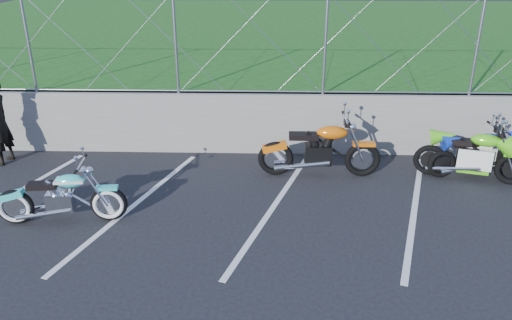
{
  "coord_description": "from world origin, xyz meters",
  "views": [
    {
      "loc": [
        -0.08,
        -6.57,
        4.09
      ],
      "look_at": [
        -0.32,
        1.3,
        0.73
      ],
      "focal_mm": 35.0,
      "sensor_mm": 36.0,
      "label": 1
    }
  ],
  "objects_px": {
    "cruiser_turquoise": "(63,199)",
    "naked_orange": "(321,151)",
    "sportbike_blue": "(477,155)",
    "sportbike_green": "(473,157)"
  },
  "relations": [
    {
      "from": "cruiser_turquoise",
      "to": "naked_orange",
      "type": "relative_size",
      "value": 0.87
    },
    {
      "from": "sportbike_blue",
      "to": "sportbike_green",
      "type": "bearing_deg",
      "value": -137.96
    },
    {
      "from": "cruiser_turquoise",
      "to": "sportbike_green",
      "type": "distance_m",
      "value": 7.34
    },
    {
      "from": "naked_orange",
      "to": "sportbike_green",
      "type": "bearing_deg",
      "value": -1.81
    },
    {
      "from": "cruiser_turquoise",
      "to": "sportbike_green",
      "type": "height_order",
      "value": "sportbike_green"
    },
    {
      "from": "cruiser_turquoise",
      "to": "sportbike_green",
      "type": "xyz_separation_m",
      "value": [
        7.11,
        1.81,
        0.05
      ]
    },
    {
      "from": "cruiser_turquoise",
      "to": "sportbike_blue",
      "type": "relative_size",
      "value": 1.09
    },
    {
      "from": "naked_orange",
      "to": "sportbike_green",
      "type": "distance_m",
      "value": 2.85
    },
    {
      "from": "cruiser_turquoise",
      "to": "naked_orange",
      "type": "bearing_deg",
      "value": 18.12
    },
    {
      "from": "naked_orange",
      "to": "sportbike_green",
      "type": "height_order",
      "value": "naked_orange"
    }
  ]
}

